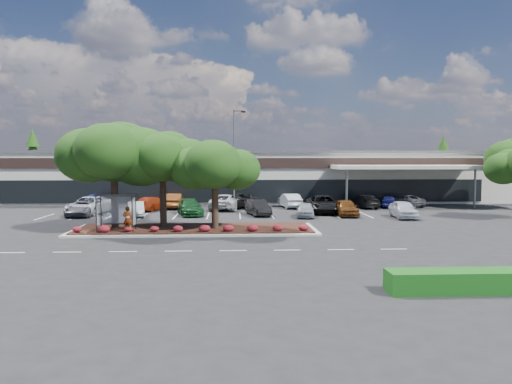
{
  "coord_description": "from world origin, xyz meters",
  "views": [
    {
      "loc": [
        0.72,
        -33.0,
        5.48
      ],
      "look_at": [
        2.75,
        8.18,
        2.6
      ],
      "focal_mm": 35.0,
      "sensor_mm": 36.0,
      "label": 1
    }
  ],
  "objects": [
    {
      "name": "car_5",
      "position": [
        7.47,
        12.09,
        0.67
      ],
      "size": [
        2.18,
        4.14,
        1.34
      ],
      "primitive_type": "imported",
      "rotation": [
        0.0,
        0.0,
        -0.16
      ],
      "color": "#9BA0A5",
      "rests_on": "ground"
    },
    {
      "name": "island_tree_mid",
      "position": [
        -4.5,
        5.2,
        3.92
      ],
      "size": [
        6.6,
        6.6,
        7.32
      ],
      "primitive_type": null,
      "color": "#0F340B",
      "rests_on": "landscape_island"
    },
    {
      "name": "car_7",
      "position": [
        11.36,
        12.82,
        0.77
      ],
      "size": [
        1.84,
        4.55,
        1.55
      ],
      "primitive_type": "imported",
      "rotation": [
        0.0,
        0.0,
        -0.0
      ],
      "color": "brown",
      "rests_on": "ground"
    },
    {
      "name": "conifer_north_east",
      "position": [
        34.0,
        44.0,
        4.5
      ],
      "size": [
        3.96,
        3.96,
        9.0
      ],
      "primitive_type": "cone",
      "color": "#0F340B",
      "rests_on": "ground"
    },
    {
      "name": "car_1",
      "position": [
        -13.01,
        15.65,
        0.84
      ],
      "size": [
        3.83,
        6.45,
        1.68
      ],
      "primitive_type": "imported",
      "rotation": [
        0.0,
        0.0,
        -0.18
      ],
      "color": "silver",
      "rests_on": "ground"
    },
    {
      "name": "car_2",
      "position": [
        -8.16,
        13.55,
        0.67
      ],
      "size": [
        2.24,
        4.27,
        1.34
      ],
      "primitive_type": "imported",
      "rotation": [
        0.0,
        0.0,
        0.21
      ],
      "color": "silver",
      "rests_on": "ground"
    },
    {
      "name": "ground",
      "position": [
        0.0,
        0.0,
        0.0
      ],
      "size": [
        160.0,
        160.0,
        0.0
      ],
      "primitive_type": "plane",
      "color": "black",
      "rests_on": "ground"
    },
    {
      "name": "lane_markings",
      "position": [
        -0.14,
        10.42,
        0.01
      ],
      "size": [
        33.12,
        20.06,
        0.01
      ],
      "color": "silver",
      "rests_on": "ground"
    },
    {
      "name": "car_14",
      "position": [
        7.01,
        20.62,
        0.77
      ],
      "size": [
        2.34,
        4.86,
        1.53
      ],
      "primitive_type": "imported",
      "rotation": [
        0.0,
        0.0,
        3.3
      ],
      "color": "silver",
      "rests_on": "ground"
    },
    {
      "name": "car_3",
      "position": [
        -3.21,
        14.19,
        0.72
      ],
      "size": [
        3.14,
        5.31,
        1.44
      ],
      "primitive_type": "imported",
      "rotation": [
        0.0,
        0.0,
        0.24
      ],
      "color": "#13441C",
      "rests_on": "ground"
    },
    {
      "name": "island_tree_west",
      "position": [
        -8.0,
        4.5,
        4.21
      ],
      "size": [
        7.2,
        7.2,
        7.89
      ],
      "primitive_type": null,
      "color": "#0F340B",
      "rests_on": "landscape_island"
    },
    {
      "name": "retail_store",
      "position": [
        0.06,
        33.91,
        3.15
      ],
      "size": [
        80.4,
        25.2,
        6.25
      ],
      "color": "beige",
      "rests_on": "ground"
    },
    {
      "name": "car_11",
      "position": [
        -7.46,
        18.6,
        0.72
      ],
      "size": [
        3.92,
        5.36,
        1.44
      ],
      "primitive_type": "imported",
      "rotation": [
        0.0,
        0.0,
        2.71
      ],
      "color": "maroon",
      "rests_on": "ground"
    },
    {
      "name": "car_0",
      "position": [
        -13.3,
        14.1,
        0.69
      ],
      "size": [
        2.46,
        5.02,
        1.37
      ],
      "primitive_type": "imported",
      "rotation": [
        0.0,
        0.0,
        0.04
      ],
      "color": "#57565E",
      "rests_on": "ground"
    },
    {
      "name": "shrub_row",
      "position": [
        -2.0,
        1.9,
        0.51
      ],
      "size": [
        17.0,
        0.8,
        0.5
      ],
      "primitive_type": null,
      "color": "maroon",
      "rests_on": "landscape_island"
    },
    {
      "name": "car_9",
      "position": [
        -13.78,
        21.37,
        0.79
      ],
      "size": [
        2.78,
        5.64,
        1.58
      ],
      "primitive_type": "imported",
      "rotation": [
        0.0,
        0.0,
        3.25
      ],
      "color": "navy",
      "rests_on": "ground"
    },
    {
      "name": "bus_shelter",
      "position": [
        -7.5,
        2.95,
        2.31
      ],
      "size": [
        2.75,
        1.55,
        2.59
      ],
      "color": "black",
      "rests_on": "landscape_island"
    },
    {
      "name": "conifer_north_west",
      "position": [
        -30.0,
        46.0,
        5.0
      ],
      "size": [
        4.4,
        4.4,
        10.0
      ],
      "primitive_type": "cone",
      "color": "#0F340B",
      "rests_on": "ground"
    },
    {
      "name": "car_15",
      "position": [
        15.04,
        20.19,
        0.74
      ],
      "size": [
        2.8,
        5.34,
        1.48
      ],
      "primitive_type": "imported",
      "rotation": [
        0.0,
        0.0,
        3.29
      ],
      "color": "black",
      "rests_on": "ground"
    },
    {
      "name": "car_4",
      "position": [
        3.22,
        13.66,
        0.73
      ],
      "size": [
        2.45,
        4.65,
        1.46
      ],
      "primitive_type": "imported",
      "rotation": [
        0.0,
        0.0,
        0.22
      ],
      "color": "black",
      "rests_on": "ground"
    },
    {
      "name": "car_12",
      "position": [
        0.09,
        19.01,
        0.81
      ],
      "size": [
        3.65,
        6.2,
        1.62
      ],
      "primitive_type": "imported",
      "rotation": [
        0.0,
        0.0,
        2.97
      ],
      "color": "silver",
      "rests_on": "ground"
    },
    {
      "name": "light_pole",
      "position": [
        1.08,
        18.55,
        4.61
      ],
      "size": [
        1.39,
        0.84,
        10.36
      ],
      "rotation": [
        0.0,
        0.0,
        0.39
      ],
      "color": "#AAA9A4",
      "rests_on": "ground"
    },
    {
      "name": "island_tree_east",
      "position": [
        -0.5,
        3.7,
        3.51
      ],
      "size": [
        5.8,
        5.8,
        6.5
      ],
      "primitive_type": null,
      "color": "#0F340B",
      "rests_on": "landscape_island"
    },
    {
      "name": "car_13",
      "position": [
        1.44,
        21.53,
        0.82
      ],
      "size": [
        4.85,
        6.48,
        1.63
      ],
      "primitive_type": "imported",
      "rotation": [
        0.0,
        0.0,
        3.56
      ],
      "color": "black",
      "rests_on": "ground"
    },
    {
      "name": "person_waiting",
      "position": [
        -6.53,
        1.9,
        1.17
      ],
      "size": [
        0.69,
        0.47,
        1.82
      ],
      "primitive_type": "imported",
      "rotation": [
        0.0,
        0.0,
        3.08
      ],
      "color": "#594C47",
      "rests_on": "landscape_island"
    },
    {
      "name": "car_17",
      "position": [
        19.98,
        21.22,
        0.66
      ],
      "size": [
        3.63,
        5.22,
        1.32
      ],
      "primitive_type": "imported",
      "rotation": [
        0.0,
        0.0,
        3.47
      ],
      "color": "#595A60",
      "rests_on": "ground"
    },
    {
      "name": "hedge_south_east",
      "position": [
        10.0,
        -13.5,
        0.45
      ],
      "size": [
        6.0,
        1.3,
        0.9
      ],
      "primitive_type": "cube",
      "color": "#144512",
      "rests_on": "ground"
    },
    {
      "name": "car_8",
      "position": [
        16.21,
        11.03,
        0.79
      ],
      "size": [
        2.14,
        4.72,
        1.57
      ],
      "primitive_type": "imported",
      "rotation": [
        0.0,
        0.0,
        -0.06
      ],
      "color": "silver",
      "rests_on": "ground"
    },
    {
      "name": "landscape_island",
      "position": [
        -2.0,
        4.0,
        0.12
      ],
      "size": [
        18.0,
        6.0,
        0.26
      ],
      "color": "#AAA9A4",
      "rests_on": "ground"
    },
    {
      "name": "car_6",
      "position": [
        9.75,
        15.46,
        0.86
      ],
      "size": [
        2.99,
        6.24,
        1.71
      ],
      "primitive_type": "imported",
      "rotation": [
        0.0,
        0.0,
        -0.02
      ],
      "color": "black",
      "rests_on": "ground"
    },
    {
      "name": "car_16",
      "position": [
        17.86,
        20.43,
        0.66
      ],
      "size": [
        2.68,
        4.18,
        1.32
      ],
      "primitive_type": "imported",
      "rotation": [
        0.0,
        0.0,
        2.83
      ],
      "color": "navy",
      "rests_on": "ground"
    },
    {
      "name": "car_10",
      "position": [
        -5.46,
        20.72,
        0.8
      ],
      "size": [
        1.87,
        4.92,
        1.6
      ],
      "primitive_type": "imported",
      "rotation": [
        0.0,
        0.0,
        3.18
      ],
      "color": "brown",
      "rests_on": "ground"
    }
  ]
}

